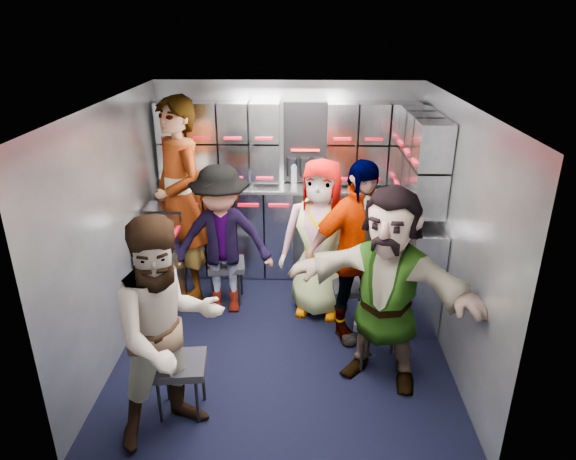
{
  "coord_description": "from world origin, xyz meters",
  "views": [
    {
      "loc": [
        0.16,
        -3.93,
        2.72
      ],
      "look_at": [
        0.03,
        0.35,
        0.92
      ],
      "focal_mm": 32.0,
      "sensor_mm": 36.0,
      "label": 1
    }
  ],
  "objects_px": {
    "attendant_arc_b": "(222,241)",
    "attendant_arc_c": "(320,239)",
    "attendant_arc_a": "(168,332)",
    "attendant_arc_e": "(386,289)",
    "jump_seat_mid_right": "(352,289)",
    "attendant_arc_d": "(357,253)",
    "jump_seat_center": "(319,265)",
    "jump_seat_near_right": "(380,321)",
    "jump_seat_near_left": "(180,368)",
    "attendant_standing": "(180,201)",
    "jump_seat_mid_left": "(226,267)"
  },
  "relations": [
    {
      "from": "attendant_arc_b",
      "to": "attendant_arc_c",
      "type": "distance_m",
      "value": 0.93
    },
    {
      "from": "attendant_arc_a",
      "to": "attendant_arc_c",
      "type": "xyz_separation_m",
      "value": [
        1.04,
        1.62,
        -0.04
      ]
    },
    {
      "from": "attendant_arc_b",
      "to": "attendant_arc_e",
      "type": "relative_size",
      "value": 0.92
    },
    {
      "from": "jump_seat_mid_right",
      "to": "attendant_arc_d",
      "type": "height_order",
      "value": "attendant_arc_d"
    },
    {
      "from": "jump_seat_center",
      "to": "attendant_arc_a",
      "type": "distance_m",
      "value": 2.11
    },
    {
      "from": "jump_seat_near_right",
      "to": "attendant_arc_a",
      "type": "distance_m",
      "value": 1.75
    },
    {
      "from": "jump_seat_near_right",
      "to": "attendant_arc_c",
      "type": "bearing_deg",
      "value": 119.91
    },
    {
      "from": "jump_seat_near_left",
      "to": "attendant_arc_b",
      "type": "distance_m",
      "value": 1.48
    },
    {
      "from": "jump_seat_center",
      "to": "attendant_arc_b",
      "type": "relative_size",
      "value": 0.33
    },
    {
      "from": "jump_seat_near_right",
      "to": "attendant_arc_b",
      "type": "height_order",
      "value": "attendant_arc_b"
    },
    {
      "from": "attendant_standing",
      "to": "attendant_arc_e",
      "type": "height_order",
      "value": "attendant_standing"
    },
    {
      "from": "jump_seat_near_left",
      "to": "attendant_standing",
      "type": "relative_size",
      "value": 0.21
    },
    {
      "from": "jump_seat_mid_left",
      "to": "attendant_arc_d",
      "type": "height_order",
      "value": "attendant_arc_d"
    },
    {
      "from": "jump_seat_mid_right",
      "to": "attendant_arc_a",
      "type": "xyz_separation_m",
      "value": [
        -1.34,
        -1.39,
        0.44
      ]
    },
    {
      "from": "jump_seat_mid_right",
      "to": "attendant_arc_e",
      "type": "relative_size",
      "value": 0.26
    },
    {
      "from": "jump_seat_near_left",
      "to": "attendant_arc_e",
      "type": "relative_size",
      "value": 0.27
    },
    {
      "from": "jump_seat_near_left",
      "to": "attendant_arc_c",
      "type": "bearing_deg",
      "value": 54.19
    },
    {
      "from": "jump_seat_mid_right",
      "to": "attendant_arc_a",
      "type": "distance_m",
      "value": 1.98
    },
    {
      "from": "attendant_standing",
      "to": "attendant_arc_d",
      "type": "distance_m",
      "value": 1.84
    },
    {
      "from": "attendant_arc_a",
      "to": "attendant_arc_c",
      "type": "relative_size",
      "value": 1.05
    },
    {
      "from": "jump_seat_near_right",
      "to": "attendant_standing",
      "type": "relative_size",
      "value": 0.23
    },
    {
      "from": "attendant_arc_b",
      "to": "attendant_arc_d",
      "type": "distance_m",
      "value": 1.3
    },
    {
      "from": "jump_seat_near_left",
      "to": "attendant_arc_b",
      "type": "relative_size",
      "value": 0.29
    },
    {
      "from": "jump_seat_mid_right",
      "to": "attendant_arc_d",
      "type": "relative_size",
      "value": 0.25
    },
    {
      "from": "attendant_arc_a",
      "to": "attendant_arc_e",
      "type": "bearing_deg",
      "value": -13.75
    },
    {
      "from": "attendant_arc_e",
      "to": "jump_seat_near_left",
      "type": "bearing_deg",
      "value": -139.1
    },
    {
      "from": "jump_seat_mid_left",
      "to": "attendant_arc_b",
      "type": "relative_size",
      "value": 0.29
    },
    {
      "from": "jump_seat_near_left",
      "to": "attendant_arc_e",
      "type": "xyz_separation_m",
      "value": [
        1.51,
        0.44,
        0.42
      ]
    },
    {
      "from": "attendant_arc_c",
      "to": "attendant_arc_e",
      "type": "xyz_separation_m",
      "value": [
        0.47,
        -1.0,
        0.04
      ]
    },
    {
      "from": "jump_seat_near_right",
      "to": "attendant_arc_b",
      "type": "bearing_deg",
      "value": 149.75
    },
    {
      "from": "jump_seat_mid_left",
      "to": "jump_seat_near_right",
      "type": "height_order",
      "value": "jump_seat_near_right"
    },
    {
      "from": "jump_seat_near_left",
      "to": "jump_seat_near_right",
      "type": "bearing_deg",
      "value": 22.28
    },
    {
      "from": "jump_seat_mid_left",
      "to": "jump_seat_near_left",
      "type": "bearing_deg",
      "value": -93.83
    },
    {
      "from": "attendant_arc_a",
      "to": "attendant_arc_b",
      "type": "bearing_deg",
      "value": 50.13
    },
    {
      "from": "jump_seat_mid_right",
      "to": "jump_seat_center",
      "type": "bearing_deg",
      "value": 126.56
    },
    {
      "from": "jump_seat_near_right",
      "to": "attendant_arc_c",
      "type": "distance_m",
      "value": 1.01
    },
    {
      "from": "jump_seat_center",
      "to": "attendant_arc_a",
      "type": "xyz_separation_m",
      "value": [
        -1.04,
        -1.8,
        0.4
      ]
    },
    {
      "from": "attendant_arc_b",
      "to": "attendant_standing",
      "type": "bearing_deg",
      "value": 140.89
    },
    {
      "from": "jump_seat_mid_right",
      "to": "attendant_arc_d",
      "type": "xyz_separation_m",
      "value": [
        0.0,
        -0.18,
        0.46
      ]
    },
    {
      "from": "jump_seat_near_left",
      "to": "jump_seat_center",
      "type": "xyz_separation_m",
      "value": [
        1.04,
        1.62,
        0.02
      ]
    },
    {
      "from": "jump_seat_center",
      "to": "attendant_arc_e",
      "type": "bearing_deg",
      "value": -68.23
    },
    {
      "from": "jump_seat_mid_right",
      "to": "jump_seat_mid_left",
      "type": "bearing_deg",
      "value": 161.84
    },
    {
      "from": "attendant_arc_a",
      "to": "jump_seat_mid_right",
      "type": "bearing_deg",
      "value": 10.08
    },
    {
      "from": "attendant_standing",
      "to": "attendant_arc_d",
      "type": "xyz_separation_m",
      "value": [
        1.68,
        -0.72,
        -0.2
      ]
    },
    {
      "from": "jump_seat_mid_left",
      "to": "attendant_arc_b",
      "type": "height_order",
      "value": "attendant_arc_b"
    },
    {
      "from": "jump_seat_near_left",
      "to": "jump_seat_center",
      "type": "distance_m",
      "value": 1.92
    },
    {
      "from": "jump_seat_center",
      "to": "attendant_standing",
      "type": "distance_m",
      "value": 1.52
    },
    {
      "from": "attendant_arc_a",
      "to": "attendant_arc_e",
      "type": "height_order",
      "value": "attendant_arc_e"
    },
    {
      "from": "jump_seat_near_left",
      "to": "jump_seat_center",
      "type": "relative_size",
      "value": 0.88
    },
    {
      "from": "jump_seat_center",
      "to": "jump_seat_mid_right",
      "type": "relative_size",
      "value": 1.18
    }
  ]
}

